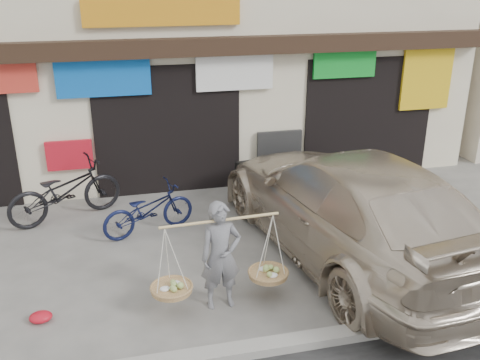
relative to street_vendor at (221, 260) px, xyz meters
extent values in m
plane|color=slate|center=(-0.21, 0.88, -0.72)|extent=(70.00, 70.00, 0.00)
cube|color=gray|center=(-0.21, -1.12, -0.66)|extent=(70.00, 0.25, 0.12)
cube|color=beige|center=(-0.21, 7.38, 2.78)|extent=(14.00, 6.00, 7.00)
cube|color=black|center=(-0.21, 4.23, 2.33)|extent=(14.00, 0.35, 0.35)
cube|color=black|center=(-0.21, 4.63, 0.63)|extent=(3.00, 0.60, 2.70)
cube|color=black|center=(4.29, 4.63, 0.63)|extent=(3.00, 0.60, 2.70)
cube|color=blue|center=(-1.41, 4.30, 1.78)|extent=(1.80, 0.08, 0.70)
cube|color=white|center=(1.19, 4.30, 1.78)|extent=(1.60, 0.08, 0.70)
cube|color=#109428|center=(3.59, 4.30, 1.88)|extent=(1.40, 0.08, 0.60)
cube|color=gold|center=(5.59, 4.30, 1.48)|extent=(1.20, 0.08, 1.40)
cube|color=red|center=(-2.21, 4.30, 0.28)|extent=(0.90, 0.08, 0.60)
cube|color=#282828|center=(2.19, 4.30, 0.18)|extent=(1.00, 0.08, 0.60)
cube|color=orange|center=(-0.21, 4.30, 2.98)|extent=(3.00, 0.08, 0.50)
imported|color=slate|center=(0.00, 0.00, 0.06)|extent=(0.59, 0.40, 1.58)
cylinder|color=#D6B677|center=(0.00, 0.00, 0.60)|extent=(1.65, 0.12, 0.04)
cylinder|color=#A57F4F|center=(-0.70, -0.03, -0.34)|extent=(0.56, 0.56, 0.07)
ellipsoid|color=#A5BF66|center=(-0.70, -0.03, -0.28)|extent=(0.39, 0.39, 0.10)
cylinder|color=#A57F4F|center=(0.70, 0.03, -0.34)|extent=(0.56, 0.56, 0.07)
ellipsoid|color=#A5BF66|center=(0.70, 0.03, -0.28)|extent=(0.39, 0.39, 0.10)
imported|color=black|center=(-2.29, 3.47, -0.15)|extent=(2.29, 1.56, 1.14)
imported|color=#0E1334|center=(-0.82, 2.51, -0.27)|extent=(1.82, 1.12, 0.90)
imported|color=beige|center=(2.33, 0.99, 0.16)|extent=(3.34, 6.37, 1.76)
cube|color=black|center=(1.91, 3.85, -0.17)|extent=(1.70, 0.35, 0.45)
cube|color=silver|center=(1.90, 3.92, -0.27)|extent=(0.45, 0.09, 0.12)
ellipsoid|color=red|center=(-2.46, 0.18, -0.65)|extent=(0.31, 0.25, 0.14)
camera|label=1|loc=(-1.24, -6.34, 3.72)|focal=40.00mm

